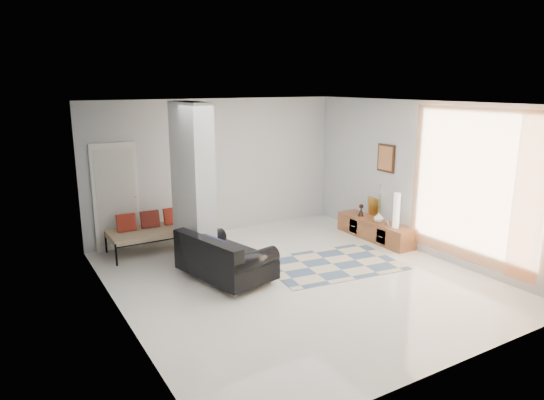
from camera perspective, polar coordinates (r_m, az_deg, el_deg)
floor at (r=8.00m, az=2.81°, el=-9.19°), size 6.00×6.00×0.00m
ceiling at (r=7.39m, az=3.06°, el=11.29°), size 6.00×6.00×0.00m
wall_back at (r=10.16m, az=-6.48°, el=3.87°), size 6.00×0.00×6.00m
wall_front at (r=5.43m, az=20.78°, el=-5.47°), size 6.00×0.00×6.00m
wall_left at (r=6.51m, az=-17.70°, el=-2.14°), size 0.00×6.00×6.00m
wall_right at (r=9.35m, az=17.14°, el=2.52°), size 0.00×6.00×6.00m
partition_column at (r=8.47m, az=-9.35°, el=1.86°), size 0.35×1.20×2.80m
hallway_door at (r=9.54m, az=-17.87°, el=0.35°), size 0.85×0.06×2.04m
curtain at (r=8.56m, az=22.46°, el=1.47°), size 0.00×2.55×2.55m
wall_art at (r=9.90m, az=13.28°, el=4.82°), size 0.04×0.45×0.55m
media_console at (r=10.08m, az=12.01°, el=-3.40°), size 0.45×1.86×0.80m
loveseat at (r=7.85m, az=-5.83°, el=-6.91°), size 1.27×1.75×0.76m
daybed at (r=9.40m, az=-13.04°, el=-3.38°), size 1.94×0.83×0.77m
area_rug at (r=8.64m, az=7.10°, el=-7.48°), size 2.45×1.79×0.01m
cylinder_lamp at (r=9.53m, az=14.44°, el=-1.19°), size 0.12×0.12×0.68m
bronze_figurine at (r=10.24m, az=10.44°, el=-1.20°), size 0.13×0.13×0.25m
vase at (r=9.87m, az=12.45°, el=-2.00°), size 0.21×0.21×0.20m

